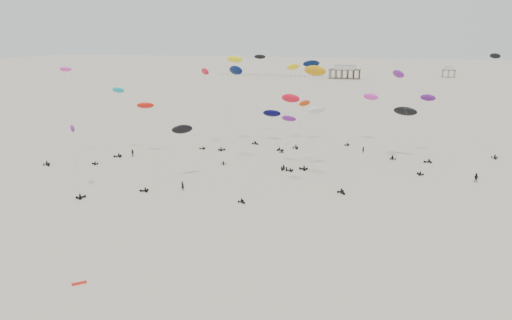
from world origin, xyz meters
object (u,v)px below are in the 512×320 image
(spectator_0, at_px, (183,190))
(rig_4, at_px, (234,81))
(pavilion_main, at_px, (345,73))
(rig_0, at_px, (287,137))
(pavilion_small, at_px, (449,72))
(rig_9, at_px, (176,138))

(spectator_0, bearing_deg, rig_4, -82.94)
(pavilion_main, relative_size, spectator_0, 9.34)
(pavilion_main, bearing_deg, rig_0, -87.35)
(rig_4, bearing_deg, pavilion_small, -125.00)
(pavilion_small, xyz_separation_m, rig_4, (-71.55, -269.68, 16.25))
(rig_9, distance_m, spectator_0, 11.98)
(pavilion_small, xyz_separation_m, spectator_0, (-74.95, -293.33, -3.49))
(rig_0, height_order, rig_9, rig_9)
(rig_0, bearing_deg, rig_4, 6.62)
(spectator_0, bearing_deg, pavilion_main, -75.86)
(rig_0, xyz_separation_m, rig_9, (-20.03, -17.62, 1.98))
(pavilion_small, bearing_deg, pavilion_main, -156.80)
(rig_0, xyz_separation_m, spectator_0, (-15.99, -24.30, -7.10))
(rig_0, distance_m, rig_9, 26.75)
(rig_9, bearing_deg, pavilion_small, -30.36)
(pavilion_small, xyz_separation_m, rig_0, (-58.96, -269.03, 3.61))
(pavilion_small, height_order, rig_4, rig_4)
(pavilion_small, height_order, rig_0, rig_0)
(pavilion_main, relative_size, rig_4, 0.90)
(pavilion_small, bearing_deg, rig_0, -102.36)
(pavilion_main, height_order, spectator_0, pavilion_main)
(rig_4, bearing_deg, pavilion_main, -110.51)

